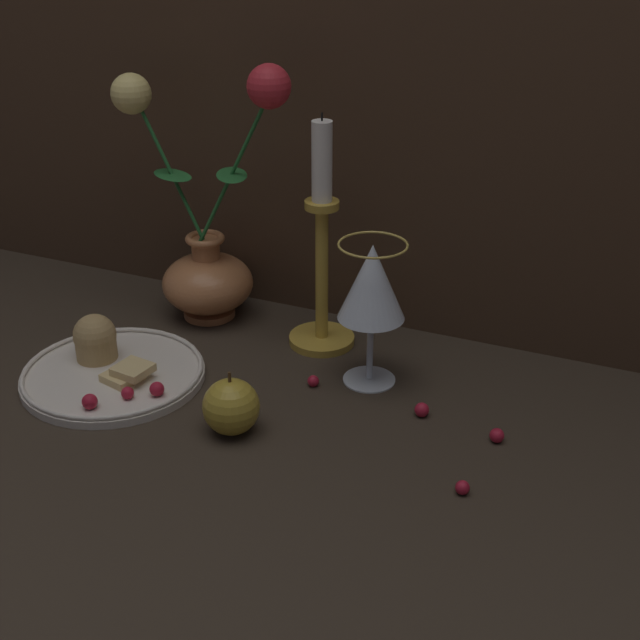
% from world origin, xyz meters
% --- Properties ---
extents(ground_plane, '(2.40, 2.40, 0.00)m').
position_xyz_m(ground_plane, '(0.00, 0.00, 0.00)').
color(ground_plane, '#33281E').
rests_on(ground_plane, ground).
extents(vase, '(0.26, 0.13, 0.36)m').
position_xyz_m(vase, '(-0.19, 0.15, 0.10)').
color(vase, '#B77042').
rests_on(vase, ground_plane).
extents(plate_with_pastries, '(0.23, 0.23, 0.07)m').
position_xyz_m(plate_with_pastries, '(-0.22, -0.05, 0.01)').
color(plate_with_pastries, silver).
rests_on(plate_with_pastries, ground_plane).
extents(wine_glass, '(0.08, 0.08, 0.18)m').
position_xyz_m(wine_glass, '(0.08, 0.07, 0.13)').
color(wine_glass, silver).
rests_on(wine_glass, ground_plane).
extents(candlestick, '(0.09, 0.09, 0.31)m').
position_xyz_m(candlestick, '(-0.01, 0.14, 0.12)').
color(candlestick, gold).
rests_on(candlestick, ground_plane).
extents(apple_beside_vase, '(0.06, 0.06, 0.08)m').
position_xyz_m(apple_beside_vase, '(-0.02, -0.09, 0.03)').
color(apple_beside_vase, '#B2932D').
rests_on(apple_beside_vase, ground_plane).
extents(berry_near_plate, '(0.02, 0.02, 0.02)m').
position_xyz_m(berry_near_plate, '(0.25, -0.10, 0.01)').
color(berry_near_plate, '#AD192D').
rests_on(berry_near_plate, ground_plane).
extents(berry_front_center, '(0.02, 0.02, 0.02)m').
position_xyz_m(berry_front_center, '(0.16, 0.02, 0.01)').
color(berry_front_center, '#AD192D').
rests_on(berry_front_center, ground_plane).
extents(berry_by_glass_stem, '(0.02, 0.02, 0.02)m').
position_xyz_m(berry_by_glass_stem, '(0.26, 0.01, 0.01)').
color(berry_by_glass_stem, '#AD192D').
rests_on(berry_by_glass_stem, ground_plane).
extents(berry_under_candlestick, '(0.01, 0.01, 0.01)m').
position_xyz_m(berry_under_candlestick, '(0.02, 0.03, 0.01)').
color(berry_under_candlestick, '#AD192D').
rests_on(berry_under_candlestick, ground_plane).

